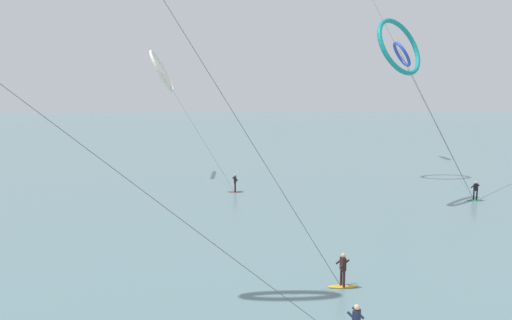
{
  "coord_description": "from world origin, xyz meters",
  "views": [
    {
      "loc": [
        -0.66,
        -8.27,
        9.34
      ],
      "look_at": [
        0.0,
        19.28,
        5.22
      ],
      "focal_mm": 31.84,
      "sensor_mm": 36.0,
      "label": 1
    }
  ],
  "objects_px": {
    "surfer_emerald": "(475,192)",
    "kite_ivory": "(162,71)",
    "surfer_amber": "(343,272)",
    "surfer_crimson": "(235,184)",
    "kite_cobalt": "(402,54)",
    "kite_teal": "(399,47)"
  },
  "relations": [
    {
      "from": "surfer_crimson",
      "to": "surfer_emerald",
      "type": "distance_m",
      "value": 21.18
    },
    {
      "from": "surfer_crimson",
      "to": "kite_teal",
      "type": "height_order",
      "value": "kite_teal"
    },
    {
      "from": "kite_teal",
      "to": "surfer_amber",
      "type": "bearing_deg",
      "value": -152.45
    },
    {
      "from": "surfer_crimson",
      "to": "surfer_emerald",
      "type": "bearing_deg",
      "value": 85.98
    },
    {
      "from": "surfer_emerald",
      "to": "kite_cobalt",
      "type": "height_order",
      "value": "kite_cobalt"
    },
    {
      "from": "surfer_emerald",
      "to": "kite_cobalt",
      "type": "relative_size",
      "value": 0.06
    },
    {
      "from": "kite_cobalt",
      "to": "surfer_amber",
      "type": "bearing_deg",
      "value": 161.82
    },
    {
      "from": "surfer_amber",
      "to": "kite_ivory",
      "type": "relative_size",
      "value": 0.12
    },
    {
      "from": "surfer_amber",
      "to": "surfer_crimson",
      "type": "bearing_deg",
      "value": -0.39
    },
    {
      "from": "surfer_emerald",
      "to": "kite_cobalt",
      "type": "distance_m",
      "value": 28.79
    },
    {
      "from": "surfer_crimson",
      "to": "kite_cobalt",
      "type": "height_order",
      "value": "kite_cobalt"
    },
    {
      "from": "surfer_crimson",
      "to": "surfer_amber",
      "type": "distance_m",
      "value": 21.88
    },
    {
      "from": "surfer_emerald",
      "to": "kite_ivory",
      "type": "relative_size",
      "value": 0.12
    },
    {
      "from": "surfer_emerald",
      "to": "surfer_crimson",
      "type": "bearing_deg",
      "value": 166.89
    },
    {
      "from": "surfer_amber",
      "to": "kite_ivory",
      "type": "height_order",
      "value": "kite_ivory"
    },
    {
      "from": "surfer_crimson",
      "to": "surfer_amber",
      "type": "height_order",
      "value": "same"
    },
    {
      "from": "surfer_crimson",
      "to": "kite_cobalt",
      "type": "bearing_deg",
      "value": 140.11
    },
    {
      "from": "surfer_amber",
      "to": "kite_cobalt",
      "type": "height_order",
      "value": "kite_cobalt"
    },
    {
      "from": "kite_teal",
      "to": "kite_cobalt",
      "type": "distance_m",
      "value": 26.97
    },
    {
      "from": "surfer_emerald",
      "to": "kite_ivory",
      "type": "bearing_deg",
      "value": 153.57
    },
    {
      "from": "surfer_amber",
      "to": "kite_teal",
      "type": "distance_m",
      "value": 22.5
    },
    {
      "from": "surfer_emerald",
      "to": "kite_ivory",
      "type": "height_order",
      "value": "kite_ivory"
    }
  ]
}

